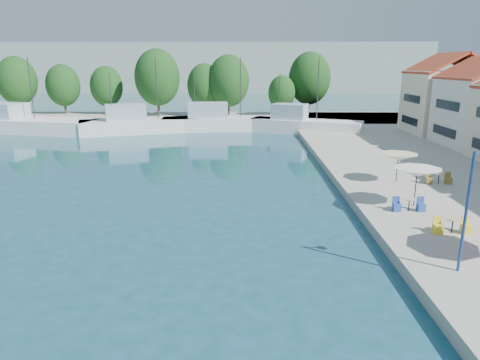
{
  "coord_description": "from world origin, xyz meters",
  "views": [
    {
      "loc": [
        -0.69,
        -2.74,
        8.76
      ],
      "look_at": [
        -1.12,
        26.0,
        1.03
      ],
      "focal_mm": 32.0,
      "sensor_mm": 36.0,
      "label": 1
    }
  ],
  "objects_px": {
    "umbrella_white": "(417,172)",
    "umbrella_cream": "(398,157)",
    "trawler_03": "(224,122)",
    "trawler_04": "(302,125)",
    "trawler_02": "(143,125)",
    "trawler_01": "(18,124)",
    "street_lamp": "(478,189)"
  },
  "relations": [
    {
      "from": "trawler_04",
      "to": "umbrella_white",
      "type": "xyz_separation_m",
      "value": [
        2.62,
        -32.26,
        1.61
      ]
    },
    {
      "from": "umbrella_white",
      "to": "street_lamp",
      "type": "relative_size",
      "value": 0.56
    },
    {
      "from": "umbrella_white",
      "to": "umbrella_cream",
      "type": "xyz_separation_m",
      "value": [
        0.77,
        5.45,
        -0.24
      ]
    },
    {
      "from": "umbrella_white",
      "to": "umbrella_cream",
      "type": "height_order",
      "value": "umbrella_white"
    },
    {
      "from": "umbrella_cream",
      "to": "umbrella_white",
      "type": "bearing_deg",
      "value": -98.09
    },
    {
      "from": "trawler_04",
      "to": "trawler_03",
      "type": "bearing_deg",
      "value": -172.66
    },
    {
      "from": "umbrella_white",
      "to": "street_lamp",
      "type": "bearing_deg",
      "value": -97.07
    },
    {
      "from": "street_lamp",
      "to": "umbrella_cream",
      "type": "bearing_deg",
      "value": 83.76
    },
    {
      "from": "umbrella_white",
      "to": "trawler_02",
      "type": "bearing_deg",
      "value": 126.44
    },
    {
      "from": "trawler_01",
      "to": "trawler_04",
      "type": "distance_m",
      "value": 38.52
    },
    {
      "from": "umbrella_white",
      "to": "umbrella_cream",
      "type": "distance_m",
      "value": 5.51
    },
    {
      "from": "trawler_01",
      "to": "trawler_03",
      "type": "bearing_deg",
      "value": 15.88
    },
    {
      "from": "trawler_02",
      "to": "trawler_04",
      "type": "bearing_deg",
      "value": -20.04
    },
    {
      "from": "trawler_02",
      "to": "umbrella_white",
      "type": "bearing_deg",
      "value": -72.86
    },
    {
      "from": "trawler_01",
      "to": "trawler_03",
      "type": "xyz_separation_m",
      "value": [
        27.97,
        1.86,
        0.0
      ]
    },
    {
      "from": "trawler_02",
      "to": "trawler_04",
      "type": "distance_m",
      "value": 21.4
    },
    {
      "from": "umbrella_cream",
      "to": "trawler_02",
      "type": "bearing_deg",
      "value": 132.48
    },
    {
      "from": "trawler_01",
      "to": "trawler_02",
      "type": "bearing_deg",
      "value": 10.36
    },
    {
      "from": "trawler_01",
      "to": "umbrella_cream",
      "type": "bearing_deg",
      "value": -21.3
    },
    {
      "from": "umbrella_white",
      "to": "street_lamp",
      "type": "xyz_separation_m",
      "value": [
        -1.05,
        -8.43,
        1.41
      ]
    },
    {
      "from": "trawler_01",
      "to": "street_lamp",
      "type": "xyz_separation_m",
      "value": [
        40.08,
        -41.48,
        3.02
      ]
    },
    {
      "from": "trawler_04",
      "to": "umbrella_white",
      "type": "distance_m",
      "value": 32.4
    },
    {
      "from": "street_lamp",
      "to": "trawler_03",
      "type": "bearing_deg",
      "value": 106.85
    },
    {
      "from": "trawler_03",
      "to": "trawler_04",
      "type": "height_order",
      "value": "same"
    },
    {
      "from": "trawler_04",
      "to": "street_lamp",
      "type": "xyz_separation_m",
      "value": [
        1.58,
        -40.69,
        3.02
      ]
    },
    {
      "from": "trawler_03",
      "to": "umbrella_cream",
      "type": "relative_size",
      "value": 6.65
    },
    {
      "from": "trawler_04",
      "to": "trawler_01",
      "type": "bearing_deg",
      "value": -159.74
    },
    {
      "from": "trawler_02",
      "to": "umbrella_white",
      "type": "distance_m",
      "value": 40.47
    },
    {
      "from": "trawler_02",
      "to": "umbrella_cream",
      "type": "relative_size",
      "value": 6.37
    },
    {
      "from": "trawler_04",
      "to": "umbrella_white",
      "type": "bearing_deg",
      "value": -63.92
    },
    {
      "from": "trawler_02",
      "to": "trawler_03",
      "type": "xyz_separation_m",
      "value": [
        10.86,
        2.37,
        -0.0
      ]
    },
    {
      "from": "trawler_01",
      "to": "trawler_04",
      "type": "xyz_separation_m",
      "value": [
        38.51,
        -0.79,
        0.0
      ]
    }
  ]
}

